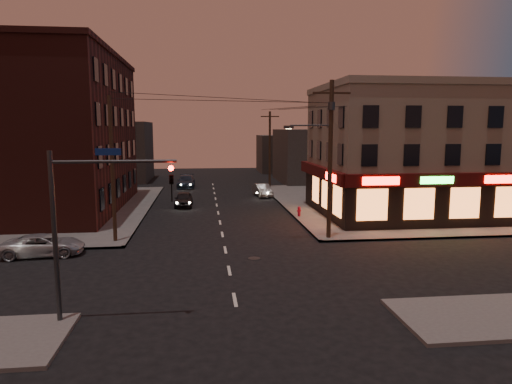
{
  "coord_description": "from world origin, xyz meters",
  "views": [
    {
      "loc": [
        -1.26,
        -22.39,
        7.19
      ],
      "look_at": [
        2.05,
        5.79,
        3.2
      ],
      "focal_mm": 32.0,
      "sensor_mm": 36.0,
      "label": 1
    }
  ],
  "objects": [
    {
      "name": "bg_building_ne_a",
      "position": [
        14.0,
        38.0,
        3.5
      ],
      "size": [
        10.0,
        12.0,
        7.0
      ],
      "primitive_type": "cube",
      "color": "#3F3D3A",
      "rests_on": "ground"
    },
    {
      "name": "sidewalk_nw",
      "position": [
        -18.0,
        19.0,
        0.07
      ],
      "size": [
        24.0,
        28.0,
        0.15
      ],
      "primitive_type": "cube",
      "color": "#514F4C",
      "rests_on": "ground"
    },
    {
      "name": "bg_building_nw",
      "position": [
        -13.0,
        42.0,
        4.0
      ],
      "size": [
        9.0,
        10.0,
        8.0
      ],
      "primitive_type": "cube",
      "color": "#3F3D3A",
      "rests_on": "ground"
    },
    {
      "name": "sedan_far",
      "position": [
        -3.3,
        33.33,
        0.73
      ],
      "size": [
        2.14,
        5.09,
        1.47
      ],
      "primitive_type": "imported",
      "rotation": [
        0.0,
        0.0,
        -0.02
      ],
      "color": "#1D293A",
      "rests_on": "ground"
    },
    {
      "name": "utility_pole_main",
      "position": [
        6.68,
        5.8,
        5.76
      ],
      "size": [
        4.2,
        0.44,
        10.0
      ],
      "color": "#382619",
      "rests_on": "sidewalk_ne"
    },
    {
      "name": "bg_building_ne_b",
      "position": [
        12.0,
        52.0,
        3.0
      ],
      "size": [
        8.0,
        8.0,
        6.0
      ],
      "primitive_type": "cube",
      "color": "#3F3D3A",
      "rests_on": "ground"
    },
    {
      "name": "sedan_mid",
      "position": [
        5.0,
        25.09,
        0.66
      ],
      "size": [
        1.89,
        4.13,
        1.31
      ],
      "primitive_type": "imported",
      "rotation": [
        0.0,
        0.0,
        0.13
      ],
      "color": "slate",
      "rests_on": "ground"
    },
    {
      "name": "ground",
      "position": [
        0.0,
        0.0,
        0.0
      ],
      "size": [
        120.0,
        120.0,
        0.0
      ],
      "primitive_type": "plane",
      "color": "black",
      "rests_on": "ground"
    },
    {
      "name": "sidewalk_ne",
      "position": [
        18.0,
        19.0,
        0.07
      ],
      "size": [
        24.0,
        28.0,
        0.15
      ],
      "primitive_type": "cube",
      "color": "#514F4C",
      "rests_on": "ground"
    },
    {
      "name": "utility_pole_west",
      "position": [
        -6.8,
        6.5,
        4.65
      ],
      "size": [
        0.24,
        0.24,
        9.0
      ],
      "primitive_type": "cylinder",
      "color": "#382619",
      "rests_on": "sidewalk_nw"
    },
    {
      "name": "utility_pole_far",
      "position": [
        6.8,
        32.0,
        4.65
      ],
      "size": [
        0.26,
        0.26,
        9.0
      ],
      "primitive_type": "cylinder",
      "color": "#382619",
      "rests_on": "sidewalk_ne"
    },
    {
      "name": "traffic_signal",
      "position": [
        -5.57,
        -5.6,
        4.16
      ],
      "size": [
        4.49,
        0.32,
        6.47
      ],
      "color": "#333538",
      "rests_on": "ground"
    },
    {
      "name": "fire_hydrant",
      "position": [
        6.4,
        13.06,
        0.58
      ],
      "size": [
        0.36,
        0.36,
        0.79
      ],
      "rotation": [
        0.0,
        0.0,
        0.27
      ],
      "color": "maroon",
      "rests_on": "sidewalk_ne"
    },
    {
      "name": "sedan_near",
      "position": [
        -3.05,
        19.68,
        0.67
      ],
      "size": [
        1.64,
        3.95,
        1.34
      ],
      "primitive_type": "imported",
      "rotation": [
        0.0,
        0.0,
        -0.02
      ],
      "color": "black",
      "rests_on": "ground"
    },
    {
      "name": "suv_cross",
      "position": [
        -10.3,
        4.0,
        0.61
      ],
      "size": [
        4.56,
        2.39,
        1.22
      ],
      "primitive_type": "imported",
      "rotation": [
        0.0,
        0.0,
        1.65
      ],
      "color": "#A0A3A9",
      "rests_on": "ground"
    },
    {
      "name": "brick_apartment",
      "position": [
        -14.5,
        19.0,
        6.65
      ],
      "size": [
        12.0,
        20.0,
        13.0
      ],
      "primitive_type": "cube",
      "color": "#431A15",
      "rests_on": "sidewalk_nw"
    },
    {
      "name": "pizza_building",
      "position": [
        15.93,
        13.43,
        5.35
      ],
      "size": [
        15.85,
        12.85,
        10.5
      ],
      "color": "gray",
      "rests_on": "sidewalk_ne"
    }
  ]
}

